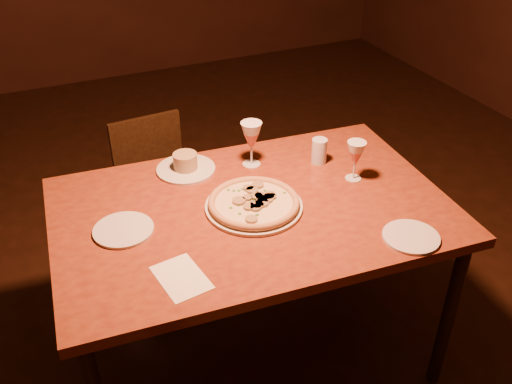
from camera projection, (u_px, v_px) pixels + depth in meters
name	position (u px, v px, depth m)	size (l,w,h in m)	color
floor	(224.00, 350.00, 2.61)	(7.00, 7.00, 0.00)	black
dining_table	(252.00, 221.00, 2.21)	(1.56, 1.07, 0.80)	brown
chair_far	(157.00, 184.00, 2.98)	(0.40, 0.40, 0.77)	black
pizza_plate	(254.00, 203.00, 2.15)	(0.37, 0.37, 0.04)	silver
ramekin_saucer	(186.00, 165.00, 2.38)	(0.25, 0.25, 0.08)	silver
wine_glass_far	(251.00, 144.00, 2.38)	(0.09, 0.09, 0.20)	#C85A53
wine_glass_right	(355.00, 161.00, 2.29)	(0.08, 0.08, 0.17)	#C85A53
water_tumbler	(319.00, 151.00, 2.42)	(0.07, 0.07, 0.11)	silver
side_plate_left	(123.00, 230.00, 2.04)	(0.22, 0.22, 0.01)	silver
side_plate_near	(411.00, 237.00, 2.00)	(0.20, 0.20, 0.01)	silver
menu_card	(181.00, 277.00, 1.83)	(0.14, 0.20, 0.00)	white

